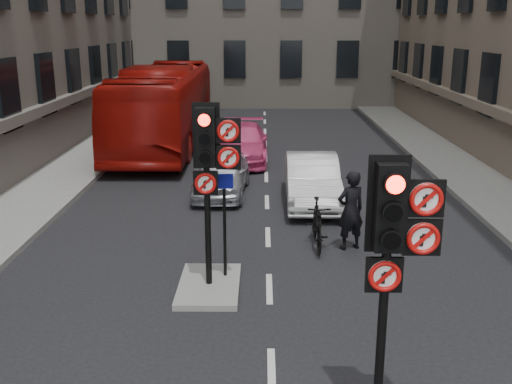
{
  "coord_description": "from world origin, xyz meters",
  "views": [
    {
      "loc": [
        -0.16,
        -5.96,
        5.11
      ],
      "look_at": [
        -0.24,
        2.9,
        2.6
      ],
      "focal_mm": 42.0,
      "sensor_mm": 36.0,
      "label": 1
    }
  ],
  "objects_px": {
    "motorcycle": "(317,224)",
    "info_sign": "(224,211)",
    "car_white": "(312,180)",
    "signal_far": "(211,156)",
    "car_pink": "(242,143)",
    "bus_red": "(165,106)",
    "signal_near": "(395,236)",
    "motorcyclist": "(351,210)",
    "car_silver": "(222,174)"
  },
  "relations": [
    {
      "from": "car_silver",
      "to": "bus_red",
      "type": "xyz_separation_m",
      "value": [
        -2.89,
        7.5,
        1.06
      ]
    },
    {
      "from": "signal_near",
      "to": "info_sign",
      "type": "bearing_deg",
      "value": 118.59
    },
    {
      "from": "signal_near",
      "to": "signal_far",
      "type": "distance_m",
      "value": 4.77
    },
    {
      "from": "info_sign",
      "to": "motorcycle",
      "type": "bearing_deg",
      "value": 39.4
    },
    {
      "from": "car_white",
      "to": "motorcyclist",
      "type": "height_order",
      "value": "motorcyclist"
    },
    {
      "from": "car_silver",
      "to": "info_sign",
      "type": "relative_size",
      "value": 1.77
    },
    {
      "from": "car_pink",
      "to": "bus_red",
      "type": "height_order",
      "value": "bus_red"
    },
    {
      "from": "motorcyclist",
      "to": "car_silver",
      "type": "bearing_deg",
      "value": -76.94
    },
    {
      "from": "signal_far",
      "to": "motorcycle",
      "type": "bearing_deg",
      "value": 46.36
    },
    {
      "from": "signal_far",
      "to": "info_sign",
      "type": "relative_size",
      "value": 1.66
    },
    {
      "from": "car_silver",
      "to": "car_pink",
      "type": "height_order",
      "value": "car_pink"
    },
    {
      "from": "car_white",
      "to": "car_silver",
      "type": "bearing_deg",
      "value": 161.73
    },
    {
      "from": "signal_near",
      "to": "bus_red",
      "type": "bearing_deg",
      "value": 107.43
    },
    {
      "from": "car_silver",
      "to": "car_pink",
      "type": "distance_m",
      "value": 4.7
    },
    {
      "from": "car_white",
      "to": "car_pink",
      "type": "relative_size",
      "value": 0.9
    },
    {
      "from": "bus_red",
      "to": "info_sign",
      "type": "bearing_deg",
      "value": -76.52
    },
    {
      "from": "car_silver",
      "to": "motorcycle",
      "type": "xyz_separation_m",
      "value": [
        2.54,
        -4.51,
        -0.09
      ]
    },
    {
      "from": "signal_near",
      "to": "motorcycle",
      "type": "relative_size",
      "value": 1.91
    },
    {
      "from": "motorcycle",
      "to": "info_sign",
      "type": "height_order",
      "value": "info_sign"
    },
    {
      "from": "car_silver",
      "to": "car_white",
      "type": "xyz_separation_m",
      "value": [
        2.71,
        -0.94,
        0.05
      ]
    },
    {
      "from": "signal_far",
      "to": "bus_red",
      "type": "bearing_deg",
      "value": 102.44
    },
    {
      "from": "signal_far",
      "to": "car_white",
      "type": "relative_size",
      "value": 0.84
    },
    {
      "from": "signal_near",
      "to": "bus_red",
      "type": "distance_m",
      "value": 19.29
    },
    {
      "from": "signal_far",
      "to": "car_silver",
      "type": "bearing_deg",
      "value": 92.31
    },
    {
      "from": "car_pink",
      "to": "car_white",
      "type": "bearing_deg",
      "value": -68.27
    },
    {
      "from": "car_pink",
      "to": "motorcycle",
      "type": "xyz_separation_m",
      "value": [
        2.07,
        -9.18,
        -0.12
      ]
    },
    {
      "from": "motorcycle",
      "to": "motorcyclist",
      "type": "xyz_separation_m",
      "value": [
        0.75,
        -0.14,
        0.38
      ]
    },
    {
      "from": "motorcyclist",
      "to": "info_sign",
      "type": "relative_size",
      "value": 0.87
    },
    {
      "from": "car_white",
      "to": "info_sign",
      "type": "xyz_separation_m",
      "value": [
        -2.21,
        -5.56,
        0.81
      ]
    },
    {
      "from": "car_silver",
      "to": "car_pink",
      "type": "bearing_deg",
      "value": 87.24
    },
    {
      "from": "car_pink",
      "to": "motorcycle",
      "type": "distance_m",
      "value": 9.41
    },
    {
      "from": "car_white",
      "to": "motorcycle",
      "type": "height_order",
      "value": "car_white"
    },
    {
      "from": "signal_near",
      "to": "car_silver",
      "type": "xyz_separation_m",
      "value": [
        -2.88,
        10.88,
        -1.93
      ]
    },
    {
      "from": "signal_near",
      "to": "motorcycle",
      "type": "height_order",
      "value": "signal_near"
    },
    {
      "from": "car_white",
      "to": "info_sign",
      "type": "distance_m",
      "value": 6.04
    },
    {
      "from": "signal_far",
      "to": "motorcycle",
      "type": "distance_m",
      "value": 3.92
    },
    {
      "from": "motorcyclist",
      "to": "info_sign",
      "type": "distance_m",
      "value": 3.41
    },
    {
      "from": "signal_near",
      "to": "car_silver",
      "type": "relative_size",
      "value": 0.94
    },
    {
      "from": "car_white",
      "to": "info_sign",
      "type": "relative_size",
      "value": 1.97
    },
    {
      "from": "signal_near",
      "to": "motorcyclist",
      "type": "height_order",
      "value": "signal_near"
    },
    {
      "from": "car_silver",
      "to": "info_sign",
      "type": "height_order",
      "value": "info_sign"
    },
    {
      "from": "motorcycle",
      "to": "info_sign",
      "type": "xyz_separation_m",
      "value": [
        -2.05,
        -2.0,
        0.95
      ]
    },
    {
      "from": "motorcycle",
      "to": "bus_red",
      "type": "bearing_deg",
      "value": 114.37
    },
    {
      "from": "signal_far",
      "to": "motorcycle",
      "type": "height_order",
      "value": "signal_far"
    },
    {
      "from": "car_white",
      "to": "motorcyclist",
      "type": "distance_m",
      "value": 3.76
    },
    {
      "from": "motorcycle",
      "to": "motorcyclist",
      "type": "height_order",
      "value": "motorcyclist"
    },
    {
      "from": "bus_red",
      "to": "signal_far",
      "type": "bearing_deg",
      "value": -77.68
    },
    {
      "from": "signal_near",
      "to": "bus_red",
      "type": "relative_size",
      "value": 0.29
    },
    {
      "from": "signal_near",
      "to": "signal_far",
      "type": "relative_size",
      "value": 1.0
    },
    {
      "from": "car_silver",
      "to": "motorcycle",
      "type": "bearing_deg",
      "value": -57.51
    }
  ]
}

